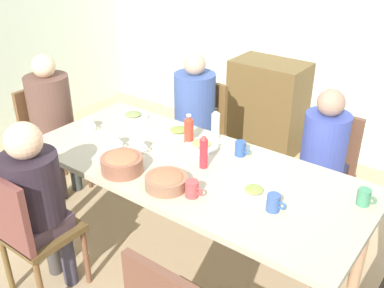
# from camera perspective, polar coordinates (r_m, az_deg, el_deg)

# --- Properties ---
(ground_plane) EXTENTS (6.39, 6.39, 0.00)m
(ground_plane) POSITION_cam_1_polar(r_m,az_deg,el_deg) (3.23, 0.00, -14.03)
(ground_plane) COLOR tan
(wall_back) EXTENTS (5.56, 0.12, 2.60)m
(wall_back) POSITION_cam_1_polar(r_m,az_deg,el_deg) (4.32, 17.19, 15.13)
(wall_back) COLOR silver
(wall_back) RESTS_ON ground_plane
(dining_table) EXTENTS (2.22, 0.95, 0.73)m
(dining_table) POSITION_cam_1_polar(r_m,az_deg,el_deg) (2.83, 0.00, -3.96)
(dining_table) COLOR #BCB497
(dining_table) RESTS_ON ground_plane
(chair_0) EXTENTS (0.40, 0.40, 0.90)m
(chair_0) POSITION_cam_1_polar(r_m,az_deg,el_deg) (2.80, -20.30, -10.08)
(chair_0) COLOR brown
(chair_0) RESTS_ON ground_plane
(person_0) EXTENTS (0.33, 0.33, 1.16)m
(person_0) POSITION_cam_1_polar(r_m,az_deg,el_deg) (2.73, -19.42, -6.00)
(person_0) COLOR #423C38
(person_0) RESTS_ON ground_plane
(chair_3) EXTENTS (0.40, 0.40, 0.90)m
(chair_3) POSITION_cam_1_polar(r_m,az_deg,el_deg) (3.88, -17.89, 1.25)
(chair_3) COLOR brown
(chair_3) RESTS_ON ground_plane
(person_3) EXTENTS (0.34, 0.34, 1.20)m
(person_3) POSITION_cam_1_polar(r_m,az_deg,el_deg) (3.73, -17.53, 3.84)
(person_3) COLOR #3E4341
(person_3) RESTS_ON ground_plane
(chair_4) EXTENTS (0.40, 0.40, 0.90)m
(chair_4) POSITION_cam_1_polar(r_m,az_deg,el_deg) (3.80, 1.05, 2.12)
(chair_4) COLOR brown
(chair_4) RESTS_ON ground_plane
(person_4) EXTENTS (0.34, 0.34, 1.18)m
(person_4) POSITION_cam_1_polar(r_m,az_deg,el_deg) (3.65, 0.25, 4.50)
(person_4) COLOR #585543
(person_4) RESTS_ON ground_plane
(chair_5) EXTENTS (0.40, 0.40, 0.90)m
(chair_5) POSITION_cam_1_polar(r_m,az_deg,el_deg) (3.35, 16.63, -2.88)
(chair_5) COLOR brown
(chair_5) RESTS_ON ground_plane
(person_5) EXTENTS (0.31, 0.31, 1.13)m
(person_5) POSITION_cam_1_polar(r_m,az_deg,el_deg) (3.19, 16.42, -0.92)
(person_5) COLOR #36374C
(person_5) RESTS_ON ground_plane
(plate_0) EXTENTS (0.24, 0.24, 0.04)m
(plate_0) POSITION_cam_1_polar(r_m,az_deg,el_deg) (3.01, 1.21, -0.13)
(plate_0) COLOR white
(plate_0) RESTS_ON dining_table
(plate_1) EXTENTS (0.23, 0.23, 0.04)m
(plate_1) POSITION_cam_1_polar(r_m,az_deg,el_deg) (3.20, -1.71, 1.64)
(plate_1) COLOR silver
(plate_1) RESTS_ON dining_table
(plate_2) EXTENTS (0.20, 0.20, 0.04)m
(plate_2) POSITION_cam_1_polar(r_m,az_deg,el_deg) (2.55, 7.93, -6.02)
(plate_2) COLOR white
(plate_2) RESTS_ON dining_table
(plate_3) EXTENTS (0.24, 0.24, 0.04)m
(plate_3) POSITION_cam_1_polar(r_m,az_deg,el_deg) (3.48, -7.56, 3.61)
(plate_3) COLOR white
(plate_3) RESTS_ON dining_table
(bowl_0) EXTENTS (0.25, 0.25, 0.09)m
(bowl_0) POSITION_cam_1_polar(r_m,az_deg,el_deg) (2.56, -3.31, -4.69)
(bowl_0) COLOR #95694C
(bowl_0) RESTS_ON dining_table
(bowl_1) EXTENTS (0.26, 0.26, 0.12)m
(bowl_1) POSITION_cam_1_polar(r_m,az_deg,el_deg) (2.74, -8.96, -2.40)
(bowl_1) COLOR #945C44
(bowl_1) RESTS_ON dining_table
(cup_0) EXTENTS (0.12, 0.08, 0.08)m
(cup_0) POSITION_cam_1_polar(r_m,az_deg,el_deg) (2.96, -6.81, -0.20)
(cup_0) COLOR white
(cup_0) RESTS_ON dining_table
(cup_1) EXTENTS (0.12, 0.09, 0.08)m
(cup_1) POSITION_cam_1_polar(r_m,az_deg,el_deg) (3.33, -13.10, 2.51)
(cup_1) COLOR white
(cup_1) RESTS_ON dining_table
(cup_2) EXTENTS (0.11, 0.07, 0.10)m
(cup_2) POSITION_cam_1_polar(r_m,az_deg,el_deg) (2.90, 6.26, -0.59)
(cup_2) COLOR #305299
(cup_2) RESTS_ON dining_table
(cup_3) EXTENTS (0.11, 0.07, 0.10)m
(cup_3) POSITION_cam_1_polar(r_m,az_deg,el_deg) (2.59, 21.19, -6.37)
(cup_3) COLOR #469065
(cup_3) RESTS_ON dining_table
(cup_4) EXTENTS (0.11, 0.07, 0.10)m
(cup_4) POSITION_cam_1_polar(r_m,az_deg,el_deg) (2.41, 10.42, -7.41)
(cup_4) COLOR #3C5A9F
(cup_4) RESTS_ON dining_table
(cup_5) EXTENTS (0.11, 0.08, 0.10)m
(cup_5) POSITION_cam_1_polar(r_m,az_deg,el_deg) (2.48, 0.03, -5.77)
(cup_5) COLOR #CE4646
(cup_5) RESTS_ON dining_table
(cup_6) EXTENTS (0.11, 0.08, 0.09)m
(cup_6) POSITION_cam_1_polar(r_m,az_deg,el_deg) (3.03, -9.82, 0.30)
(cup_6) COLOR white
(cup_6) RESTS_ON dining_table
(bottle_0) EXTENTS (0.05, 0.05, 0.23)m
(bottle_0) POSITION_cam_1_polar(r_m,az_deg,el_deg) (2.72, 1.50, -0.96)
(bottle_0) COLOR red
(bottle_0) RESTS_ON dining_table
(bottle_1) EXTENTS (0.06, 0.06, 0.21)m
(bottle_1) POSITION_cam_1_polar(r_m,az_deg,el_deg) (3.03, -0.41, 1.89)
(bottle_1) COLOR red
(bottle_1) RESTS_ON dining_table
(bottle_2) EXTENTS (0.06, 0.06, 0.22)m
(bottle_2) POSITION_cam_1_polar(r_m,az_deg,el_deg) (3.10, 3.04, 2.59)
(bottle_2) COLOR silver
(bottle_2) RESTS_ON dining_table
(side_cabinet) EXTENTS (0.70, 0.44, 0.90)m
(side_cabinet) POSITION_cam_1_polar(r_m,az_deg,el_deg) (4.45, 9.61, 4.79)
(side_cabinet) COLOR brown
(side_cabinet) RESTS_ON ground_plane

